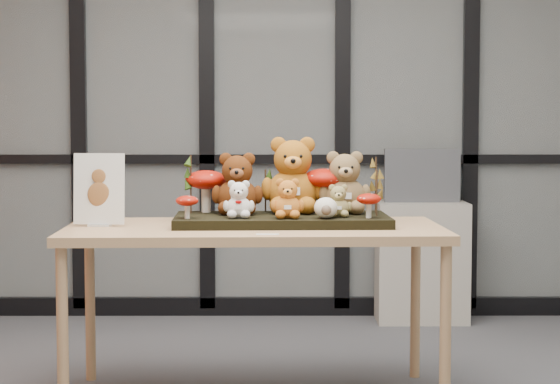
{
  "coord_description": "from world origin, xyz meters",
  "views": [
    {
      "loc": [
        0.02,
        -4.26,
        1.32
      ],
      "look_at": [
        0.03,
        0.38,
        0.98
      ],
      "focal_mm": 65.0,
      "sensor_mm": 36.0,
      "label": 1
    }
  ],
  "objects_px": {
    "mushroom_back_right": "(325,188)",
    "plush_cream_hedgehog": "(326,207)",
    "bear_pooh_yellow": "(293,171)",
    "bear_brown_medium": "(237,180)",
    "diorama_tray": "(282,220)",
    "bear_beige_small": "(338,199)",
    "cabinet": "(422,262)",
    "bear_small_yellow": "(288,196)",
    "bear_white_bow": "(239,197)",
    "display_table": "(254,240)",
    "mushroom_front_left": "(187,206)",
    "monitor": "(422,176)",
    "sign_holder": "(99,192)",
    "bear_tan_back": "(345,179)",
    "mushroom_back_left": "(206,189)",
    "mushroom_front_right": "(369,204)"
  },
  "relations": [
    {
      "from": "mushroom_back_right",
      "to": "plush_cream_hedgehog",
      "type": "bearing_deg",
      "value": -91.72
    },
    {
      "from": "bear_pooh_yellow",
      "to": "bear_brown_medium",
      "type": "xyz_separation_m",
      "value": [
        -0.27,
        -0.06,
        -0.04
      ]
    },
    {
      "from": "diorama_tray",
      "to": "bear_beige_small",
      "type": "height_order",
      "value": "bear_beige_small"
    },
    {
      "from": "bear_beige_small",
      "to": "cabinet",
      "type": "xyz_separation_m",
      "value": [
        0.66,
        1.84,
        -0.56
      ]
    },
    {
      "from": "bear_small_yellow",
      "to": "bear_white_bow",
      "type": "relative_size",
      "value": 1.06
    },
    {
      "from": "display_table",
      "to": "diorama_tray",
      "type": "relative_size",
      "value": 1.77
    },
    {
      "from": "mushroom_front_left",
      "to": "monitor",
      "type": "relative_size",
      "value": 0.24
    },
    {
      "from": "bear_pooh_yellow",
      "to": "mushroom_back_right",
      "type": "relative_size",
      "value": 1.71
    },
    {
      "from": "bear_brown_medium",
      "to": "sign_holder",
      "type": "distance_m",
      "value": 0.65
    },
    {
      "from": "mushroom_back_right",
      "to": "bear_small_yellow",
      "type": "bearing_deg",
      "value": -122.43
    },
    {
      "from": "bear_small_yellow",
      "to": "cabinet",
      "type": "xyz_separation_m",
      "value": [
        0.89,
        1.91,
        -0.57
      ]
    },
    {
      "from": "mushroom_back_right",
      "to": "bear_tan_back",
      "type": "bearing_deg",
      "value": -22.82
    },
    {
      "from": "diorama_tray",
      "to": "mushroom_front_left",
      "type": "height_order",
      "value": "mushroom_front_left"
    },
    {
      "from": "sign_holder",
      "to": "bear_beige_small",
      "type": "bearing_deg",
      "value": 4.86
    },
    {
      "from": "bear_brown_medium",
      "to": "mushroom_back_right",
      "type": "height_order",
      "value": "bear_brown_medium"
    },
    {
      "from": "diorama_tray",
      "to": "bear_pooh_yellow",
      "type": "xyz_separation_m",
      "value": [
        0.05,
        0.14,
        0.22
      ]
    },
    {
      "from": "display_table",
      "to": "monitor",
      "type": "xyz_separation_m",
      "value": [
        1.05,
        1.86,
        0.2
      ]
    },
    {
      "from": "bear_white_bow",
      "to": "plush_cream_hedgehog",
      "type": "bearing_deg",
      "value": -5.95
    },
    {
      "from": "plush_cream_hedgehog",
      "to": "mushroom_back_right",
      "type": "height_order",
      "value": "mushroom_back_right"
    },
    {
      "from": "cabinet",
      "to": "monitor",
      "type": "xyz_separation_m",
      "value": [
        0.0,
        0.02,
        0.56
      ]
    },
    {
      "from": "display_table",
      "to": "mushroom_back_left",
      "type": "distance_m",
      "value": 0.4
    },
    {
      "from": "bear_pooh_yellow",
      "to": "bear_brown_medium",
      "type": "height_order",
      "value": "bear_pooh_yellow"
    },
    {
      "from": "display_table",
      "to": "mushroom_back_left",
      "type": "bearing_deg",
      "value": 133.37
    },
    {
      "from": "mushroom_front_left",
      "to": "diorama_tray",
      "type": "bearing_deg",
      "value": 18.71
    },
    {
      "from": "bear_white_bow",
      "to": "sign_holder",
      "type": "relative_size",
      "value": 0.56
    },
    {
      "from": "bear_brown_medium",
      "to": "bear_beige_small",
      "type": "bearing_deg",
      "value": -19.19
    },
    {
      "from": "bear_brown_medium",
      "to": "bear_beige_small",
      "type": "relative_size",
      "value": 1.94
    },
    {
      "from": "monitor",
      "to": "diorama_tray",
      "type": "bearing_deg",
      "value": -117.13
    },
    {
      "from": "diorama_tray",
      "to": "monitor",
      "type": "bearing_deg",
      "value": 61.02
    },
    {
      "from": "sign_holder",
      "to": "cabinet",
      "type": "xyz_separation_m",
      "value": [
        1.76,
        1.84,
        -0.59
      ]
    },
    {
      "from": "diorama_tray",
      "to": "bear_brown_medium",
      "type": "distance_m",
      "value": 0.29
    },
    {
      "from": "bear_small_yellow",
      "to": "mushroom_front_right",
      "type": "xyz_separation_m",
      "value": [
        0.37,
        0.01,
        -0.04
      ]
    },
    {
      "from": "bear_small_yellow",
      "to": "cabinet",
      "type": "bearing_deg",
      "value": 63.13
    },
    {
      "from": "bear_beige_small",
      "to": "sign_holder",
      "type": "xyz_separation_m",
      "value": [
        -1.11,
        -0.0,
        0.03
      ]
    },
    {
      "from": "plush_cream_hedgehog",
      "to": "bear_pooh_yellow",
      "type": "bearing_deg",
      "value": 115.06
    },
    {
      "from": "bear_pooh_yellow",
      "to": "plush_cream_hedgehog",
      "type": "xyz_separation_m",
      "value": [
        0.15,
        -0.29,
        -0.15
      ]
    },
    {
      "from": "bear_beige_small",
      "to": "mushroom_front_right",
      "type": "height_order",
      "value": "bear_beige_small"
    },
    {
      "from": "plush_cream_hedgehog",
      "to": "mushroom_front_right",
      "type": "height_order",
      "value": "mushroom_front_right"
    },
    {
      "from": "bear_tan_back",
      "to": "bear_white_bow",
      "type": "relative_size",
      "value": 1.73
    },
    {
      "from": "display_table",
      "to": "plush_cream_hedgehog",
      "type": "relative_size",
      "value": 16.53
    },
    {
      "from": "bear_tan_back",
      "to": "cabinet",
      "type": "relative_size",
      "value": 0.42
    },
    {
      "from": "bear_tan_back",
      "to": "mushroom_back_left",
      "type": "height_order",
      "value": "bear_tan_back"
    },
    {
      "from": "bear_pooh_yellow",
      "to": "mushroom_back_left",
      "type": "bearing_deg",
      "value": 174.21
    },
    {
      "from": "bear_tan_back",
      "to": "bear_small_yellow",
      "type": "xyz_separation_m",
      "value": [
        -0.28,
        -0.25,
        -0.06
      ]
    },
    {
      "from": "plush_cream_hedgehog",
      "to": "bear_white_bow",
      "type": "bearing_deg",
      "value": 174.05
    },
    {
      "from": "mushroom_back_right",
      "to": "cabinet",
      "type": "distance_m",
      "value": 1.87
    },
    {
      "from": "plush_cream_hedgehog",
      "to": "bear_tan_back",
      "type": "bearing_deg",
      "value": 66.4
    },
    {
      "from": "mushroom_back_right",
      "to": "sign_holder",
      "type": "bearing_deg",
      "value": -168.11
    },
    {
      "from": "bear_brown_medium",
      "to": "mushroom_front_left",
      "type": "xyz_separation_m",
      "value": [
        -0.22,
        -0.22,
        -0.1
      ]
    },
    {
      "from": "sign_holder",
      "to": "cabinet",
      "type": "relative_size",
      "value": 0.44
    }
  ]
}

